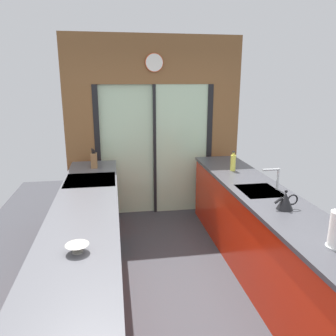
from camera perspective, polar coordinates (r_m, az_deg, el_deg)
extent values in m
cube|color=#38383D|center=(3.84, 1.35, -17.63)|extent=(5.04, 7.60, 0.02)
cube|color=brown|center=(5.03, -2.49, 18.24)|extent=(2.64, 0.08, 0.70)
cube|color=#B2D1AD|center=(5.11, -7.03, 2.87)|extent=(0.80, 0.02, 2.00)
cube|color=#B2D1AD|center=(5.18, 2.33, 3.11)|extent=(0.80, 0.02, 2.00)
cube|color=black|center=(5.10, -11.97, 2.62)|extent=(0.08, 0.10, 2.00)
cube|color=black|center=(5.30, 6.96, 3.29)|extent=(0.08, 0.10, 2.00)
cube|color=black|center=(5.13, -2.32, 3.00)|extent=(0.04, 0.10, 2.00)
cube|color=brown|center=(5.12, -14.77, 2.49)|extent=(0.42, 0.08, 2.00)
cube|color=brown|center=(5.38, 9.52, 3.36)|extent=(0.42, 0.08, 2.00)
cylinder|color=white|center=(4.97, -2.40, 17.70)|extent=(0.24, 0.03, 0.24)
torus|color=#DB4C23|center=(4.97, -2.40, 17.70)|extent=(0.26, 0.02, 0.26)
cube|color=red|center=(2.79, -14.70, -21.01)|extent=(0.58, 2.55, 0.88)
cube|color=red|center=(4.75, -12.46, -5.36)|extent=(0.58, 0.65, 0.88)
cube|color=#4C4C51|center=(3.12, -14.28, -7.32)|extent=(0.62, 3.80, 0.04)
cube|color=red|center=(3.64, 16.89, -12.16)|extent=(0.58, 3.80, 0.88)
cube|color=#3D3D42|center=(3.46, 17.46, -5.33)|extent=(0.62, 3.80, 0.04)
cube|color=#B7BABC|center=(3.66, 15.44, -4.13)|extent=(0.40, 0.48, 0.05)
cylinder|color=#B7BABC|center=(3.71, 18.41, -1.82)|extent=(0.02, 0.02, 0.24)
cylinder|color=#B7BABC|center=(3.64, 17.29, -0.27)|extent=(0.18, 0.02, 0.02)
cube|color=black|center=(4.17, -12.86, -8.30)|extent=(0.58, 0.60, 0.88)
cube|color=black|center=(4.14, -8.78, -7.64)|extent=(0.01, 0.48, 0.28)
cube|color=black|center=(4.01, -13.24, -2.18)|extent=(0.58, 0.60, 0.03)
cylinder|color=#B7BABC|center=(3.86, -8.85, -4.26)|extent=(0.02, 0.04, 0.04)
cylinder|color=#B7BABC|center=(4.03, -8.89, -3.43)|extent=(0.02, 0.04, 0.04)
cylinder|color=#B7BABC|center=(4.20, -8.92, -2.67)|extent=(0.02, 0.04, 0.04)
cylinder|color=gray|center=(2.40, -15.31, -13.78)|extent=(0.07, 0.07, 0.01)
cone|color=gray|center=(2.39, -15.36, -13.15)|extent=(0.16, 0.16, 0.05)
cube|color=brown|center=(4.54, -12.63, 1.28)|extent=(0.08, 0.14, 0.19)
cylinder|color=black|center=(4.51, -12.95, 2.82)|extent=(0.02, 0.02, 0.08)
cylinder|color=black|center=(4.51, -12.72, 2.76)|extent=(0.02, 0.02, 0.07)
cylinder|color=black|center=(4.51, -12.49, 2.69)|extent=(0.02, 0.02, 0.06)
cone|color=black|center=(3.18, 19.56, -5.38)|extent=(0.15, 0.15, 0.16)
sphere|color=black|center=(3.15, 19.70, -3.81)|extent=(0.03, 0.03, 0.03)
cylinder|color=black|center=(3.15, 18.49, -5.35)|extent=(0.08, 0.02, 0.07)
torus|color=black|center=(3.21, 20.69, -5.13)|extent=(0.10, 0.01, 0.10)
cylinder|color=#D1CC4C|center=(4.34, 11.15, 0.86)|extent=(0.07, 0.07, 0.21)
cylinder|color=#D1CC4C|center=(4.32, 11.23, 2.44)|extent=(0.03, 0.03, 0.04)
cylinder|color=black|center=(4.31, 11.25, 2.76)|extent=(0.04, 0.04, 0.01)
cylinder|color=#B7BABC|center=(2.65, 26.96, -11.99)|extent=(0.14, 0.14, 0.01)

